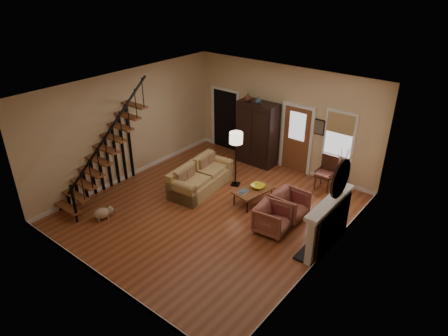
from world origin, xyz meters
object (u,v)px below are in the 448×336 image
Objects in this scene: armchair_right at (290,205)px; side_chair at (325,173)px; armoire at (258,133)px; armchair_left at (273,219)px; sofa at (201,177)px; floor_lamp at (236,159)px; coffee_table at (253,196)px.

side_chair is (0.03, 1.95, 0.14)m from armchair_right.
side_chair is (2.55, -0.20, -0.54)m from armoire.
sofa is at bearing 73.16° from armchair_left.
floor_lamp is at bearing 77.69° from armchair_right.
sofa is 3.63m from side_chair.
coffee_table is 1.08× the size of side_chair.
side_chair reaches higher than sofa.
armoire is 1.70m from floor_lamp.
floor_lamp is (0.64, 0.83, 0.45)m from sofa.
armchair_right is at bearing -9.45° from armchair_left.
floor_lamp is (0.36, -1.65, -0.20)m from armoire.
armchair_left is (2.49, -2.95, -0.69)m from armoire.
coffee_table is 1.40m from armchair_left.
floor_lamp is at bearing 51.36° from armchair_left.
armchair_left is 2.54m from floor_lamp.
side_chair is at bearing -8.48° from armchair_left.
armchair_right is 0.48× the size of floor_lamp.
side_chair is at bearing -4.48° from armoire.
armoire reaches higher than coffee_table.
armchair_left is 2.75m from side_chair.
armchair_left is at bearing -91.32° from side_chair.
sofa is at bearing -141.15° from side_chair.
floor_lamp reaches higher than sofa.
side_chair is (0.06, 2.75, 0.15)m from armchair_left.
floor_lamp is 1.66× the size of side_chair.
armchair_right is (2.52, -2.15, -0.68)m from armoire.
sofa is at bearing -127.73° from floor_lamp.
sofa is 2.80m from armchair_left.
coffee_table is 1.35× the size of armchair_right.
armchair_right reaches higher than coffee_table.
armchair_left is (1.14, -0.80, 0.15)m from coffee_table.
armchair_right is 2.26m from floor_lamp.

